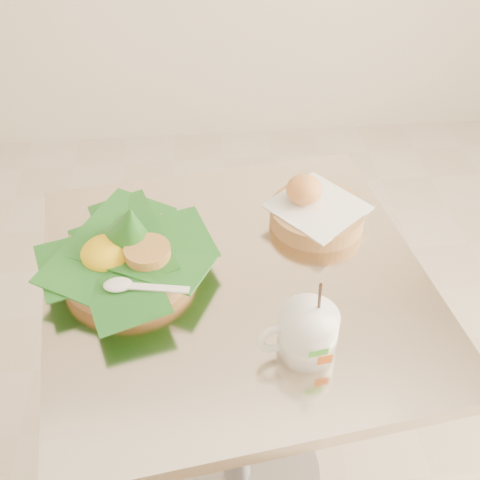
{
  "coord_description": "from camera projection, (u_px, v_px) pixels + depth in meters",
  "views": [
    {
      "loc": [
        0.09,
        -0.74,
        1.54
      ],
      "look_at": [
        0.17,
        0.07,
        0.82
      ],
      "focal_mm": 45.0,
      "sensor_mm": 36.0,
      "label": 1
    }
  ],
  "objects": [
    {
      "name": "bread_basket",
      "position": [
        315.0,
        210.0,
        1.22
      ],
      "size": [
        0.23,
        0.23,
        0.1
      ],
      "rotation": [
        0.0,
        0.0,
        -0.1
      ],
      "color": "tan",
      "rests_on": "cafe_table"
    },
    {
      "name": "rice_basket",
      "position": [
        127.0,
        252.0,
        1.11
      ],
      "size": [
        0.32,
        0.32,
        0.16
      ],
      "rotation": [
        0.0,
        0.0,
        0.12
      ],
      "color": "tan",
      "rests_on": "cafe_table"
    },
    {
      "name": "cafe_table",
      "position": [
        237.0,
        352.0,
        1.26
      ],
      "size": [
        0.79,
        0.79,
        0.75
      ],
      "rotation": [
        0.0,
        0.0,
        0.14
      ],
      "color": "gray",
      "rests_on": "floor"
    },
    {
      "name": "coffee_mug",
      "position": [
        306.0,
        332.0,
        0.96
      ],
      "size": [
        0.13,
        0.1,
        0.17
      ],
      "rotation": [
        0.0,
        0.0,
        0.16
      ],
      "color": "white",
      "rests_on": "cafe_table"
    }
  ]
}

